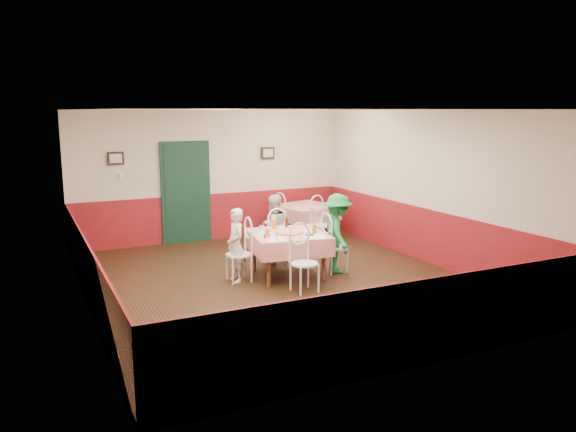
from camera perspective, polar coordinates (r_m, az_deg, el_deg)
name	(u,v)px	position (r m, az deg, el deg)	size (l,w,h in m)	color
floor	(280,282)	(9.34, -0.80, -6.69)	(7.00, 7.00, 0.00)	black
ceiling	(280,110)	(8.91, -0.84, 10.76)	(7.00, 7.00, 0.00)	white
back_wall	(212,176)	(12.26, -7.74, 4.08)	(6.00, 0.10, 2.80)	beige
front_wall	(419,244)	(6.08, 13.20, -2.79)	(6.00, 0.10, 2.80)	beige
left_wall	(83,213)	(8.24, -20.11, 0.33)	(0.10, 7.00, 2.80)	beige
right_wall	(428,187)	(10.62, 14.04, 2.86)	(0.10, 7.00, 2.80)	beige
wainscot_back	(213,217)	(12.38, -7.61, -0.06)	(6.00, 0.03, 1.00)	maroon
wainscot_front	(415,324)	(6.36, 12.77, -10.68)	(6.00, 0.03, 1.00)	maroon
wainscot_left	(88,275)	(8.44, -19.61, -5.69)	(0.03, 7.00, 1.00)	maroon
wainscot_right	(425,235)	(10.77, 13.77, -1.90)	(0.03, 7.00, 1.00)	maroon
door	(186,194)	(12.08, -10.33, 2.24)	(0.96, 0.06, 2.10)	black
picture_left	(116,158)	(11.71, -17.11, 5.62)	(0.32, 0.03, 0.26)	black
picture_right	(268,153)	(12.63, -2.07, 6.42)	(0.32, 0.03, 0.26)	black
thermostat	(122,176)	(11.76, -16.53, 3.95)	(0.10, 0.03, 0.10)	white
main_table	(288,255)	(9.52, 0.00, -3.99)	(1.22, 1.22, 0.77)	red
second_table	(305,223)	(12.25, 1.77, -0.68)	(1.12, 1.12, 0.77)	red
chair_left	(239,255)	(9.29, -5.01, -3.93)	(0.42, 0.42, 0.90)	white
chair_right	(335,247)	(9.79, 4.76, -3.17)	(0.42, 0.42, 0.90)	white
chair_far	(274,240)	(10.30, -1.43, -2.45)	(0.42, 0.42, 0.90)	white
chair_near	(305,264)	(8.73, 1.69, -4.86)	(0.42, 0.42, 0.90)	white
chair_second_a	(274,222)	(11.91, -1.43, -0.64)	(0.42, 0.42, 0.90)	white
chair_second_b	(322,226)	(11.59, 3.48, -0.98)	(0.42, 0.42, 0.90)	white
pizza	(290,233)	(9.40, 0.18, -1.69)	(0.44, 0.44, 0.03)	#B74723
plate_left	(265,234)	(9.35, -2.36, -1.81)	(0.25, 0.25, 0.01)	white
plate_right	(310,231)	(9.58, 2.22, -1.50)	(0.25, 0.25, 0.01)	white
plate_far	(281,227)	(9.85, -0.69, -1.15)	(0.25, 0.25, 0.01)	white
glass_a	(268,234)	(9.08, -2.09, -1.80)	(0.07, 0.07, 0.13)	#BF7219
glass_b	(314,229)	(9.36, 2.69, -1.38)	(0.08, 0.08, 0.15)	#BF7219
glass_c	(274,225)	(9.76, -1.42, -0.88)	(0.08, 0.08, 0.14)	#BF7219
beer_bottle	(286,222)	(9.82, -0.17, -0.63)	(0.05, 0.05, 0.20)	#381C0A
shaker_a	(270,238)	(8.89, -1.87, -2.21)	(0.04, 0.04, 0.09)	silver
shaker_b	(277,238)	(8.88, -1.14, -2.22)	(0.04, 0.04, 0.09)	silver
shaker_c	(265,236)	(8.97, -2.34, -2.09)	(0.04, 0.04, 0.09)	#B23319
menu_left	(274,239)	(8.97, -1.38, -2.38)	(0.30, 0.40, 0.00)	white
menu_right	(316,236)	(9.20, 2.86, -2.06)	(0.30, 0.40, 0.00)	white
wallet	(310,235)	(9.25, 2.21, -1.92)	(0.11, 0.09, 0.02)	black
diner_left	(236,245)	(9.24, -5.33, -2.98)	(0.45, 0.29, 1.22)	gray
diner_far	(273,229)	(10.30, -1.52, -1.35)	(0.62, 0.49, 1.28)	gray
diner_right	(337,233)	(9.75, 5.05, -1.77)	(0.89, 0.51, 1.38)	gray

